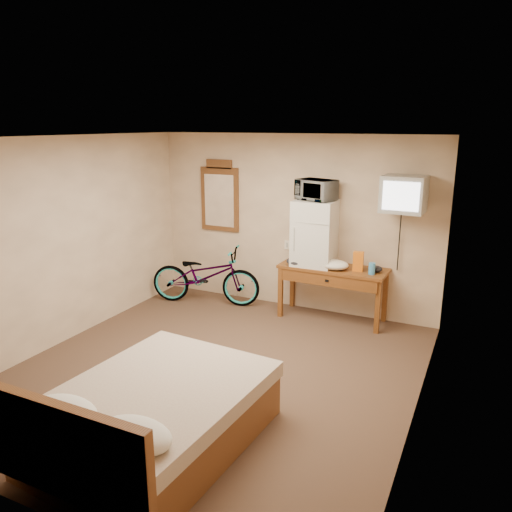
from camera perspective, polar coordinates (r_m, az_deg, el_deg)
name	(u,v)px	position (r m, az deg, el deg)	size (l,w,h in m)	color
room	(212,262)	(5.16, -5.08, -0.69)	(4.60, 4.64, 2.50)	#4B3525
desk	(332,275)	(6.83, 8.69, -2.22)	(1.46, 0.59, 0.75)	brown
mini_fridge	(315,233)	(6.82, 6.73, 2.66)	(0.56, 0.54, 0.89)	silver
microwave	(316,190)	(6.73, 6.88, 7.51)	(0.50, 0.34, 0.28)	silver
snack_bag	(358,261)	(6.67, 11.61, -0.61)	(0.13, 0.08, 0.26)	orange
blue_cup	(372,269)	(6.58, 13.10, -1.41)	(0.09, 0.09, 0.15)	#3C8CCC
cloth_cream	(334,265)	(6.72, 8.86, -0.97)	(0.41, 0.31, 0.12)	white
cloth_dark_a	(297,262)	(6.83, 4.66, -0.65)	(0.29, 0.22, 0.11)	black
cloth_dark_b	(375,269)	(6.71, 13.49, -1.43)	(0.18, 0.15, 0.08)	black
crt_television	(404,194)	(6.42, 16.55, 6.80)	(0.53, 0.60, 0.45)	black
wall_mirror	(220,197)	(7.61, -4.17, 6.79)	(0.63, 0.04, 1.07)	brown
bicycle	(205,275)	(7.48, -5.80, -2.23)	(0.58, 1.65, 0.87)	black
bed	(150,417)	(4.40, -12.05, -17.55)	(1.56, 2.00, 0.90)	brown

